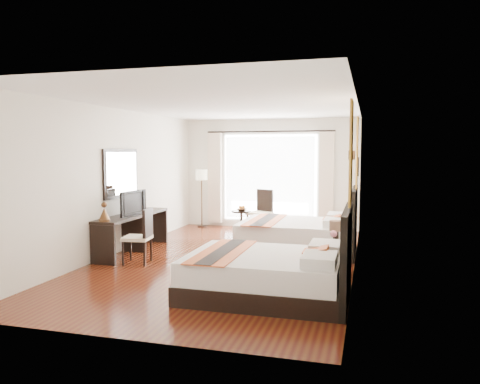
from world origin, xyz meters
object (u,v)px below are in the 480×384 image
(television, at_px, (130,203))
(window_chair, at_px, (260,220))
(desk_chair, at_px, (138,247))
(fruit_bowl, at_px, (242,210))
(console_desk, at_px, (133,233))
(floor_lamp, at_px, (202,179))
(side_table, at_px, (241,222))
(nightstand, at_px, (335,259))
(table_lamp, at_px, (336,227))
(bed_far, at_px, (301,234))
(bed_near, at_px, (272,273))
(vase, at_px, (333,241))

(television, bearing_deg, window_chair, -28.77)
(desk_chair, bearing_deg, fruit_bowl, -113.39)
(console_desk, xyz_separation_m, floor_lamp, (0.24, 3.29, 0.89))
(window_chair, bearing_deg, side_table, -58.13)
(nightstand, relative_size, window_chair, 0.49)
(table_lamp, xyz_separation_m, console_desk, (-3.95, 0.47, -0.36))
(window_chair, bearing_deg, bed_far, 58.97)
(table_lamp, xyz_separation_m, television, (-3.93, 0.34, 0.25))
(side_table, bearing_deg, desk_chair, -105.03)
(television, distance_m, floor_lamp, 3.44)
(bed_far, bearing_deg, desk_chair, -145.47)
(bed_far, height_order, fruit_bowl, bed_far)
(bed_near, xyz_separation_m, fruit_bowl, (-1.70, 4.67, 0.25))
(television, bearing_deg, nightstand, -91.87)
(television, height_order, fruit_bowl, television)
(side_table, distance_m, window_chair, 0.46)
(bed_near, distance_m, fruit_bowl, 4.97)
(side_table, distance_m, fruit_bowl, 0.30)
(console_desk, distance_m, window_chair, 3.35)
(desk_chair, distance_m, window_chair, 3.81)
(television, distance_m, fruit_bowl, 3.18)
(console_desk, bearing_deg, floor_lamp, 85.89)
(console_desk, bearing_deg, bed_near, -32.19)
(vase, relative_size, floor_lamp, 0.09)
(console_desk, height_order, side_table, console_desk)
(bed_near, xyz_separation_m, window_chair, (-1.26, 4.75, 0.00))
(bed_near, height_order, vase, bed_near)
(side_table, bearing_deg, bed_near, -69.87)
(console_desk, distance_m, television, 0.63)
(floor_lamp, relative_size, side_table, 2.77)
(table_lamp, distance_m, vase, 0.37)
(desk_chair, xyz_separation_m, floor_lamp, (-0.31, 4.10, 0.97))
(vase, distance_m, desk_chair, 3.40)
(console_desk, bearing_deg, fruit_bowl, 60.57)
(bed_far, distance_m, fruit_bowl, 2.37)
(table_lamp, bearing_deg, nightstand, -88.90)
(bed_far, xyz_separation_m, vase, (0.77, -1.80, 0.24))
(window_chair, bearing_deg, television, -10.02)
(nightstand, relative_size, vase, 3.84)
(floor_lamp, height_order, side_table, floor_lamp)
(table_lamp, bearing_deg, console_desk, 173.15)
(television, bearing_deg, bed_far, -65.37)
(window_chair, bearing_deg, vase, 53.20)
(bed_near, relative_size, vase, 16.31)
(television, bearing_deg, vase, -94.76)
(console_desk, height_order, desk_chair, desk_chair)
(desk_chair, bearing_deg, bed_near, 147.54)
(table_lamp, relative_size, window_chair, 0.33)
(nightstand, distance_m, side_table, 4.10)
(bed_far, relative_size, table_lamp, 6.47)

